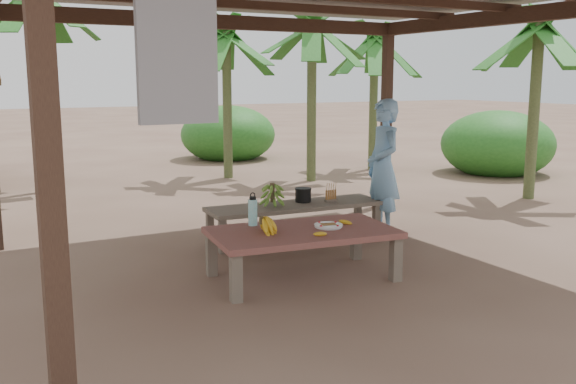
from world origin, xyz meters
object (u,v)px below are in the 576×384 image
cooking_pot (303,195)px  plate (328,226)px  woman (383,167)px  ripe_banana_bunch (261,224)px  work_table (303,236)px  water_flask (253,211)px  bench (295,208)px

cooking_pot → plate: bearing=-110.8°
plate → woman: size_ratio=0.17×
ripe_banana_bunch → plate: 0.71m
work_table → ripe_banana_bunch: 0.46m
plate → water_flask: 0.78m
ripe_banana_bunch → woman: bearing=25.9°
woman → plate: bearing=-39.4°
plate → water_flask: (-0.62, 0.45, 0.13)m
work_table → woman: size_ratio=1.11×
woman → bench: bearing=-88.9°
plate → cooking_pot: cooking_pot is taller
ripe_banana_bunch → cooking_pot: size_ratio=1.49×
ripe_banana_bunch → water_flask: water_flask is taller
plate → water_flask: size_ratio=0.84×
ripe_banana_bunch → cooking_pot: (1.27, 1.42, -0.06)m
water_flask → woman: (2.19, 0.76, 0.22)m
work_table → water_flask: bearing=137.9°
bench → woman: (1.14, -0.24, 0.47)m
ripe_banana_bunch → work_table: bearing=-8.0°
bench → ripe_banana_bunch: ripe_banana_bunch is taller
woman → work_table: bearing=-44.8°
bench → plate: bearing=-102.8°
cooking_pot → woman: size_ratio=0.11×
ripe_banana_bunch → water_flask: size_ratio=0.86×
work_table → cooking_pot: cooking_pot is taller
cooking_pot → ripe_banana_bunch: bearing=-132.0°
water_flask → cooking_pot: water_flask is taller
cooking_pot → woman: bearing=-17.7°
bench → plate: plate is taller
plate → bench: bearing=73.6°
bench → cooking_pot: 0.22m
plate → woman: 2.00m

